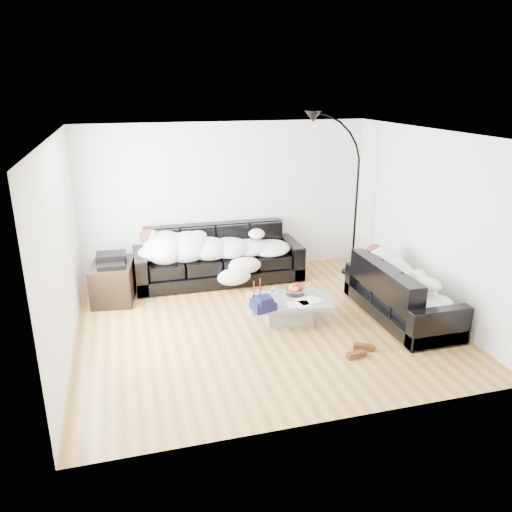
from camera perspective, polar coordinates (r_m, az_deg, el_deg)
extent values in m
plane|color=olive|center=(7.07, 0.64, -7.68)|extent=(5.00, 5.00, 0.00)
cube|color=silver|center=(8.71, -3.39, 6.54)|extent=(5.00, 0.02, 2.60)
cube|color=silver|center=(6.41, -21.37, 0.62)|extent=(0.02, 4.50, 2.60)
cube|color=silver|center=(7.64, 19.08, 3.73)|extent=(0.02, 4.50, 2.60)
plane|color=white|center=(6.34, 0.73, 13.79)|extent=(5.00, 5.00, 0.00)
cube|color=black|center=(8.43, -4.31, 0.13)|extent=(2.79, 0.96, 0.91)
cube|color=black|center=(7.40, 16.36, -3.85)|extent=(0.85, 1.98, 0.80)
ellipsoid|color=#0B4F36|center=(7.75, 13.90, -0.05)|extent=(0.42, 0.38, 0.20)
cube|color=#939699|center=(7.07, 3.78, -6.23)|extent=(1.22, 0.80, 0.33)
cylinder|color=white|center=(7.14, 4.51, -3.82)|extent=(0.32, 0.32, 0.16)
cylinder|color=white|center=(7.00, 2.01, -4.17)|extent=(0.08, 0.08, 0.17)
cylinder|color=white|center=(6.87, 1.64, -4.58)|extent=(0.09, 0.09, 0.19)
cylinder|color=white|center=(6.93, 2.86, -4.47)|extent=(0.08, 0.08, 0.17)
cylinder|color=maroon|center=(7.03, -0.23, -3.80)|extent=(0.05, 0.05, 0.23)
cylinder|color=maroon|center=(7.06, 0.48, -3.58)|extent=(0.05, 0.05, 0.26)
cube|color=silver|center=(6.99, 6.04, -5.03)|extent=(0.38, 0.32, 0.01)
cube|color=silver|center=(6.85, 4.83, -5.50)|extent=(0.33, 0.25, 0.01)
cube|color=black|center=(8.01, -15.98, -2.81)|extent=(0.71, 0.94, 0.60)
cube|color=black|center=(7.89, -16.22, -0.37)|extent=(0.45, 0.35, 0.13)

